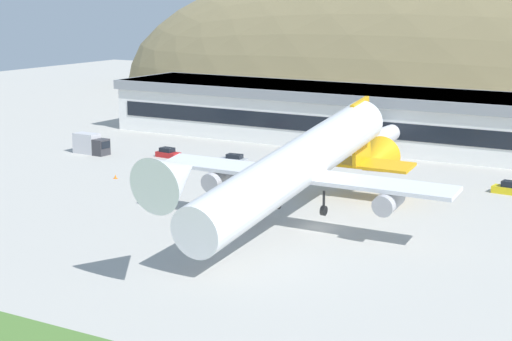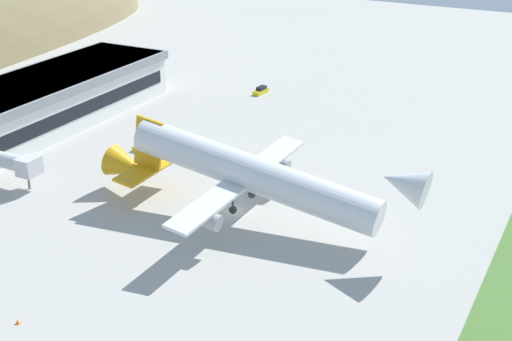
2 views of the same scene
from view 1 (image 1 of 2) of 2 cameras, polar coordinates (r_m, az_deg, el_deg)
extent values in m
plane|color=#ADAAA3|center=(95.91, 4.15, -3.80)|extent=(350.13, 350.13, 0.00)
cube|color=white|center=(145.12, 9.92, 3.32)|extent=(108.30, 17.47, 9.47)
cube|color=gray|center=(144.61, 9.98, 4.84)|extent=(109.50, 18.67, 1.71)
cube|color=black|center=(137.10, 8.61, 2.67)|extent=(103.97, 0.16, 2.65)
cylinder|color=silver|center=(132.02, 8.26, 2.21)|extent=(2.60, 10.31, 2.60)
cube|color=silver|center=(127.33, 7.37, 1.89)|extent=(3.38, 2.86, 2.86)
cylinder|color=slate|center=(128.14, 7.44, 1.04)|extent=(0.36, 0.36, 4.00)
cylinder|color=silver|center=(91.69, 2.47, 0.19)|extent=(5.18, 38.15, 10.53)
cone|color=silver|center=(73.16, -5.48, -0.36)|extent=(5.08, 6.37, 5.84)
cone|color=orange|center=(111.87, 7.78, 0.56)|extent=(5.08, 7.39, 5.99)
cube|color=orange|center=(107.34, 7.00, 2.59)|extent=(0.50, 5.75, 8.56)
cube|color=orange|center=(108.29, 7.00, 0.50)|extent=(13.47, 3.64, 0.87)
cube|color=silver|center=(93.55, 3.00, -0.32)|extent=(35.05, 3.63, 0.96)
cylinder|color=#9E9EA3|center=(98.61, -2.57, -0.55)|extent=(2.30, 3.89, 2.79)
cylinder|color=#9E9EA3|center=(89.16, 8.83, -2.03)|extent=(2.30, 3.89, 2.79)
cylinder|color=#2D2D2D|center=(95.43, 1.47, -1.62)|extent=(0.28, 0.28, 2.20)
cylinder|color=#2D2D2D|center=(95.69, 1.47, -2.26)|extent=(0.45, 1.10, 1.10)
cylinder|color=#2D2D2D|center=(92.87, 4.54, -2.03)|extent=(0.28, 0.28, 2.20)
cylinder|color=#2D2D2D|center=(93.14, 4.53, -2.68)|extent=(0.45, 1.10, 1.10)
cylinder|color=#2D2D2D|center=(80.98, -1.92, -2.42)|extent=(0.22, 0.22, 1.98)
cylinder|color=#2D2D2D|center=(81.23, -1.91, -3.09)|extent=(0.30, 0.83, 0.82)
cube|color=gold|center=(116.01, 16.55, -1.27)|extent=(4.50, 2.05, 0.93)
cube|color=black|center=(115.76, 16.68, -0.88)|extent=(2.51, 1.65, 0.76)
cube|color=#999EA3|center=(131.01, -1.52, 0.66)|extent=(4.45, 2.10, 0.79)
cube|color=black|center=(130.77, -1.44, 0.96)|extent=(2.50, 1.66, 0.65)
cube|color=#B21E1E|center=(136.50, -5.88, 1.06)|extent=(4.08, 2.17, 0.84)
cube|color=black|center=(136.49, -5.95, 1.39)|extent=(2.29, 1.74, 0.69)
cube|color=#333338|center=(139.50, -10.29, 1.54)|extent=(2.08, 2.36, 2.61)
cube|color=black|center=(138.73, -9.99, 1.69)|extent=(0.16, 1.94, 1.15)
cube|color=#B7B7BC|center=(141.56, -11.21, 1.79)|extent=(4.31, 2.46, 3.29)
cube|color=orange|center=(121.95, -9.35, -0.53)|extent=(0.52, 0.52, 0.03)
cone|color=orange|center=(121.89, -9.35, -0.39)|extent=(0.40, 0.40, 0.55)
camera|label=2|loc=(130.57, -45.04, 18.28)|focal=50.00mm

